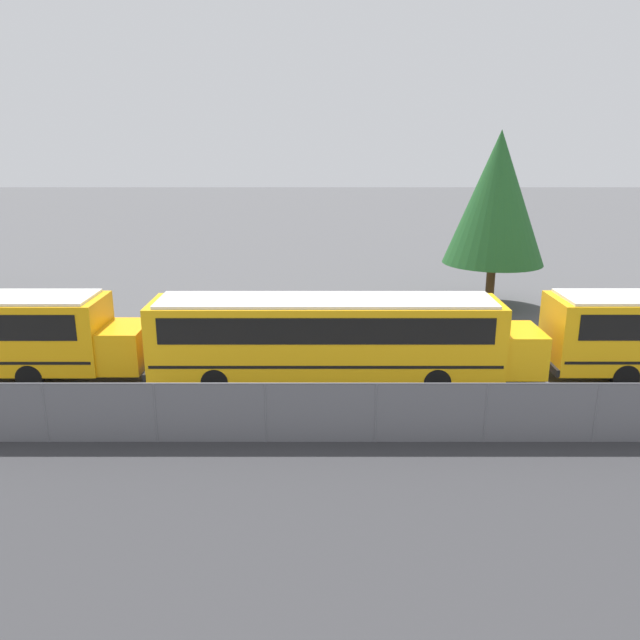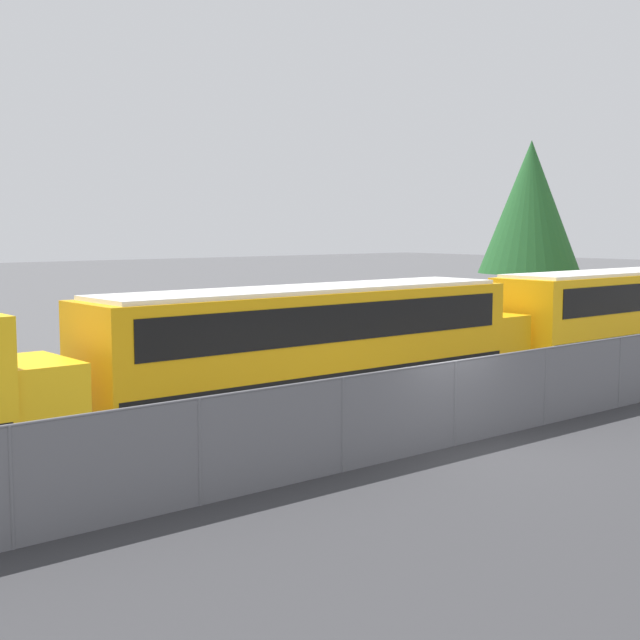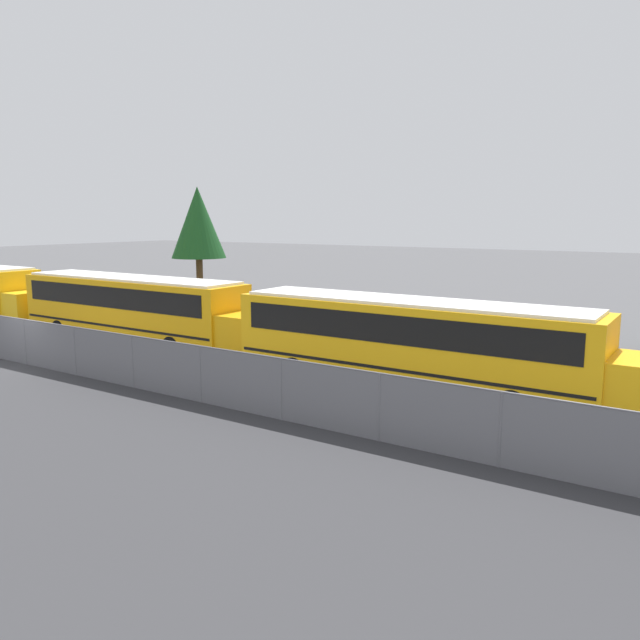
# 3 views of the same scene
# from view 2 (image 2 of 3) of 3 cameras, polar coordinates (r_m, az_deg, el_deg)

# --- Properties ---
(ground_plane) EXTENTS (200.00, 200.00, 0.00)m
(ground_plane) POSITION_cam_2_polar(r_m,az_deg,el_deg) (18.72, 8.54, -7.99)
(ground_plane) COLOR #4C4C4F
(fence) EXTENTS (110.46, 0.07, 1.79)m
(fence) POSITION_cam_2_polar(r_m,az_deg,el_deg) (18.52, 8.59, -5.25)
(fence) COLOR #9EA0A5
(fence) RESTS_ON ground_plane
(school_bus_3) EXTENTS (13.50, 2.46, 3.03)m
(school_bus_3) POSITION_cam_2_polar(r_m,az_deg,el_deg) (22.23, -0.03, -1.01)
(school_bus_3) COLOR orange
(school_bus_3) RESTS_ON ground_plane
(school_bus_4) EXTENTS (13.50, 2.46, 3.03)m
(school_bus_4) POSITION_cam_2_polar(r_m,az_deg,el_deg) (32.56, 19.34, 0.87)
(school_bus_4) COLOR #EDA80F
(school_bus_4) RESTS_ON ground_plane
(tree_0) EXTENTS (4.98, 4.98, 8.71)m
(tree_0) POSITION_cam_2_polar(r_m,az_deg,el_deg) (45.12, 13.31, 7.04)
(tree_0) COLOR #51381E
(tree_0) RESTS_ON ground_plane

